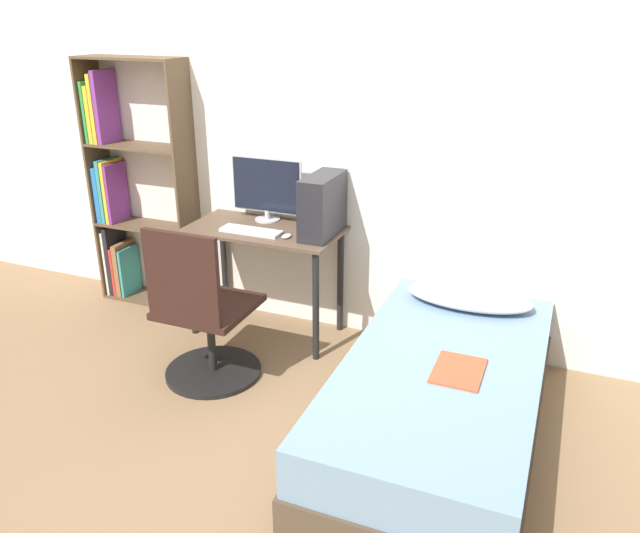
# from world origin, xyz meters

# --- Properties ---
(ground_plane) EXTENTS (14.00, 14.00, 0.00)m
(ground_plane) POSITION_xyz_m (0.00, 0.00, 0.00)
(ground_plane) COLOR #846647
(wall_back) EXTENTS (8.00, 0.05, 2.50)m
(wall_back) POSITION_xyz_m (0.00, 1.42, 1.25)
(wall_back) COLOR silver
(wall_back) RESTS_ON ground_plane
(desk) EXTENTS (1.03, 0.54, 0.77)m
(desk) POSITION_xyz_m (-0.44, 1.12, 0.64)
(desk) COLOR brown
(desk) RESTS_ON ground_plane
(bookshelf) EXTENTS (0.80, 0.27, 1.83)m
(bookshelf) POSITION_xyz_m (-1.67, 1.25, 0.86)
(bookshelf) COLOR brown
(bookshelf) RESTS_ON ground_plane
(office_chair) EXTENTS (0.60, 0.60, 1.01)m
(office_chair) POSITION_xyz_m (-0.50, 0.42, 0.38)
(office_chair) COLOR black
(office_chair) RESTS_ON ground_plane
(bed) EXTENTS (1.00, 1.96, 0.46)m
(bed) POSITION_xyz_m (0.94, 0.41, 0.23)
(bed) COLOR #4C3D2D
(bed) RESTS_ON ground_plane
(pillow) EXTENTS (0.76, 0.36, 0.11)m
(pillow) POSITION_xyz_m (0.94, 1.13, 0.51)
(pillow) COLOR #B2B7C6
(pillow) RESTS_ON bed
(magazine) EXTENTS (0.24, 0.32, 0.01)m
(magazine) POSITION_xyz_m (1.03, 0.34, 0.46)
(magazine) COLOR #B24C2D
(magazine) RESTS_ON bed
(monitor) EXTENTS (0.52, 0.17, 0.44)m
(monitor) POSITION_xyz_m (-0.50, 1.29, 1.00)
(monitor) COLOR #B7B7BC
(monitor) RESTS_ON desk
(keyboard) EXTENTS (0.41, 0.13, 0.02)m
(keyboard) POSITION_xyz_m (-0.48, 1.01, 0.78)
(keyboard) COLOR silver
(keyboard) RESTS_ON desk
(pc_tower) EXTENTS (0.18, 0.43, 0.39)m
(pc_tower) POSITION_xyz_m (-0.03, 1.15, 0.97)
(pc_tower) COLOR #232328
(pc_tower) RESTS_ON desk
(mouse) EXTENTS (0.06, 0.09, 0.02)m
(mouse) POSITION_xyz_m (-0.22, 1.01, 0.78)
(mouse) COLOR silver
(mouse) RESTS_ON desk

